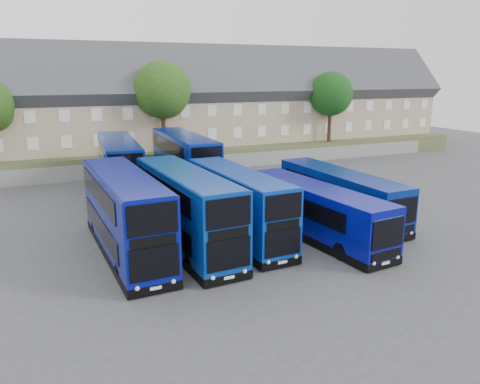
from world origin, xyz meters
name	(u,v)px	position (x,y,z in m)	size (l,w,h in m)	color
ground	(249,259)	(0.00, 0.00, 0.00)	(120.00, 120.00, 0.00)	#424247
retaining_wall	(149,167)	(0.00, 24.00, 0.75)	(70.00, 0.40, 1.50)	slate
earth_bank	(130,150)	(0.00, 34.00, 1.00)	(80.00, 20.00, 2.00)	#444D2B
terrace_row	(187,103)	(6.00, 30.00, 6.60)	(66.00, 10.40, 11.20)	tan
dd_front_left	(125,216)	(-6.01, 3.36, 2.25)	(3.11, 11.63, 4.58)	#070F86
dd_front_mid	(186,211)	(-2.61, 2.99, 2.22)	(3.29, 11.52, 4.52)	#083395
dd_front_right	(238,206)	(0.73, 3.23, 2.06)	(2.96, 10.70, 4.21)	#0934A6
dd_rear_left	(120,169)	(-4.12, 16.41, 2.31)	(3.65, 12.02, 4.71)	navy
dd_rear_right	(185,163)	(1.51, 16.74, 2.35)	(2.87, 12.07, 4.79)	navy
coach_east_a	(315,212)	(5.25, 1.62, 1.59)	(3.70, 12.06, 3.24)	#070C8A
coach_east_b	(340,195)	(9.06, 4.45, 1.61)	(2.97, 12.09, 3.28)	navy
tree_mid	(163,92)	(2.15, 25.60, 8.07)	(5.76, 5.76, 9.18)	#382314
tree_east	(331,96)	(22.15, 25.10, 7.39)	(5.12, 5.12, 8.16)	#382314
tree_far	(339,90)	(28.15, 32.10, 7.73)	(5.44, 5.44, 8.67)	#382314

